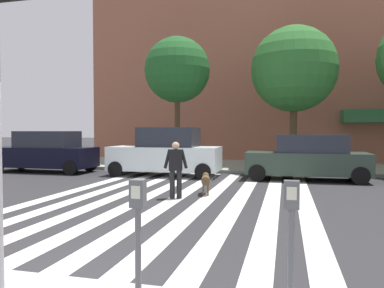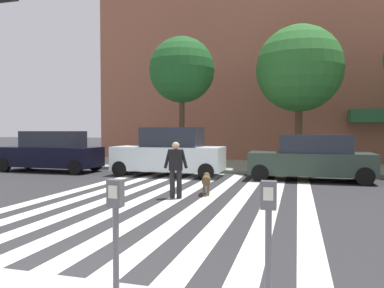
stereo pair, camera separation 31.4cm
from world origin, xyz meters
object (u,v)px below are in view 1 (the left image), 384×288
Objects in this scene: street_tree_nearest at (177,70)px; parked_car_third_in_line at (307,158)px; parked_car_near_curb at (45,152)px; pedestrian_dog_walker at (176,167)px; parking_meter_third_along at (291,232)px; parking_meter_second_along at (138,231)px; dog_on_leash at (206,180)px; parked_car_behind_first at (166,153)px; street_tree_middle at (294,69)px.

parked_car_third_in_line is at bearing -21.27° from street_tree_nearest.
parked_car_near_curb reaches higher than pedestrian_dog_walker.
parking_meter_third_along is 16.17m from parked_car_near_curb.
parking_meter_second_along reaches higher than dog_on_leash.
parked_car_near_curb is at bearing 133.44° from parking_meter_third_along.
parking_meter_second_along is at bearing -72.86° from parked_car_behind_first.
parked_car_behind_first reaches higher than dog_on_leash.
parking_meter_second_along is 1.37× the size of dog_on_leash.
parking_meter_third_along is 15.55m from street_tree_nearest.
parking_meter_second_along is 15.40m from street_tree_nearest.
street_tree_nearest is at bearing 113.54° from dog_on_leash.
pedestrian_dog_walker is 1.65× the size of dog_on_leash.
parked_car_behind_first is (-5.10, 11.74, -0.04)m from parking_meter_third_along.
street_tree_middle is 9.85m from pedestrian_dog_walker.
parked_car_behind_first is 7.42m from street_tree_middle.
parked_car_third_in_line is 4.70× the size of dog_on_leash.
dog_on_leash is (-2.72, -7.47, -4.45)m from street_tree_middle.
dog_on_leash is at bearing -127.41° from parked_car_third_in_line.
parked_car_behind_first is (6.02, 0.00, 0.05)m from parked_car_near_curb.
pedestrian_dog_walker is at bearing -112.27° from street_tree_middle.
parked_car_near_curb is 9.65m from dog_on_leash.
street_tree_nearest reaches higher than parked_car_behind_first.
street_tree_middle is 9.11m from dog_on_leash.
parked_car_behind_first is 4.60m from street_tree_nearest.
street_tree_nearest reaches higher than dog_on_leash.
parking_meter_second_along is 7.93m from dog_on_leash.
parking_meter_third_along is at bearing -93.76° from parked_car_third_in_line.
parking_meter_second_along is at bearing -74.87° from street_tree_nearest.
parked_car_behind_first is 5.42m from pedestrian_dog_walker.
parking_meter_third_along is 0.29× the size of parked_car_third_in_line.
parked_car_behind_first is 2.90× the size of pedestrian_dog_walker.
street_tree_middle is (-0.48, 3.29, 4.01)m from parked_car_third_in_line.
parked_car_near_curb reaches higher than parking_meter_third_along.
street_tree_middle is (0.29, 15.03, 3.86)m from parking_meter_third_along.
pedestrian_dog_walker is at bearing 103.98° from parking_meter_second_along.
pedestrian_dog_walker is (-3.90, -5.05, 0.05)m from parked_car_third_in_line.
pedestrian_dog_walker is 1.21m from dog_on_leash.
parked_car_near_curb is 1.03× the size of parked_car_behind_first.
pedestrian_dog_walker is (-3.13, 6.69, -0.10)m from parking_meter_third_along.
parking_meter_second_along is at bearing -96.25° from street_tree_middle.
parking_meter_third_along is at bearing -72.17° from dog_on_leash.
parked_car_behind_first reaches higher than parked_car_near_curb.
street_tree_middle is 6.86× the size of dog_on_leash.
street_tree_nearest is (-3.89, 14.38, 3.90)m from parking_meter_second_along.
pedestrian_dog_walker reaches higher than parking_meter_second_along.
parked_car_near_curb is at bearing -163.92° from street_tree_middle.
street_tree_middle reaches higher than street_tree_nearest.
parked_car_behind_first is at bearing -85.66° from street_tree_nearest.
parked_car_near_curb is 11.89m from parked_car_third_in_line.
parking_meter_second_along is 0.21× the size of street_tree_nearest.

